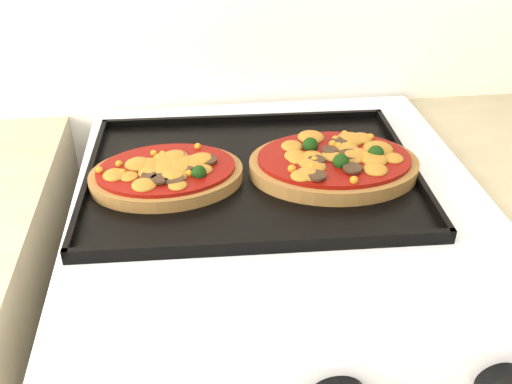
{
  "coord_description": "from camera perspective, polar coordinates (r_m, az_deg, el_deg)",
  "views": [
    {
      "loc": [
        -0.07,
        1.01,
        1.36
      ],
      "look_at": [
        0.01,
        1.67,
        0.92
      ],
      "focal_mm": 40.0,
      "sensor_mm": 36.0,
      "label": 1
    }
  ],
  "objects": [
    {
      "name": "baking_tray",
      "position": [
        0.84,
        -0.41,
        1.96
      ],
      "size": [
        0.5,
        0.37,
        0.02
      ],
      "primitive_type": "cube",
      "rotation": [
        0.0,
        0.0,
        -0.04
      ],
      "color": "black",
      "rests_on": "stove"
    },
    {
      "name": "pizza_left",
      "position": [
        0.83,
        -8.95,
        1.93
      ],
      "size": [
        0.23,
        0.17,
        0.03
      ],
      "primitive_type": null,
      "rotation": [
        0.0,
        0.0,
        0.05
      ],
      "color": "olive",
      "rests_on": "baking_tray"
    },
    {
      "name": "pizza_right",
      "position": [
        0.84,
        7.79,
        2.95
      ],
      "size": [
        0.26,
        0.2,
        0.04
      ],
      "primitive_type": null,
      "rotation": [
        0.0,
        0.0,
        -0.09
      ],
      "color": "olive",
      "rests_on": "baking_tray"
    }
  ]
}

